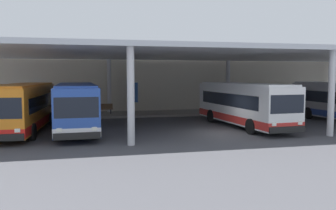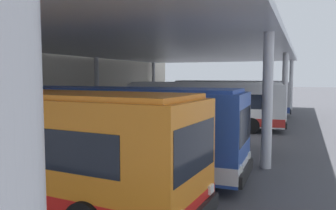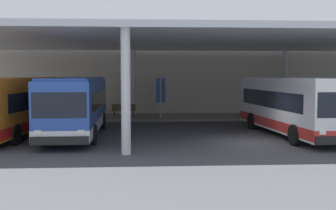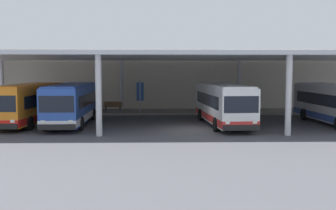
# 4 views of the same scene
# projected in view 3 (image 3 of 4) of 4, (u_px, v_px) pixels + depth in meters

# --- Properties ---
(ground_plane) EXTENTS (200.00, 200.00, 0.00)m
(ground_plane) POSITION_uv_depth(u_px,v_px,m) (255.00, 143.00, 20.46)
(ground_plane) COLOR #47474C
(platform_kerb) EXTENTS (42.00, 4.50, 0.18)m
(platform_kerb) POSITION_uv_depth(u_px,v_px,m) (214.00, 117.00, 32.15)
(platform_kerb) COLOR gray
(platform_kerb) RESTS_ON ground
(station_building_facade) EXTENTS (48.00, 1.60, 6.48)m
(station_building_facade) POSITION_uv_depth(u_px,v_px,m) (207.00, 76.00, 35.16)
(station_building_facade) COLOR beige
(station_building_facade) RESTS_ON ground
(canopy_shelter) EXTENTS (40.00, 17.00, 5.55)m
(canopy_shelter) POSITION_uv_depth(u_px,v_px,m) (232.00, 42.00, 25.55)
(canopy_shelter) COLOR silver
(canopy_shelter) RESTS_ON ground
(bus_nearest_bay) EXTENTS (3.25, 10.68, 3.17)m
(bus_nearest_bay) POSITION_uv_depth(u_px,v_px,m) (15.00, 105.00, 23.01)
(bus_nearest_bay) COLOR orange
(bus_nearest_bay) RESTS_ON ground
(bus_second_bay) EXTENTS (2.86, 10.57, 3.17)m
(bus_second_bay) POSITION_uv_depth(u_px,v_px,m) (76.00, 106.00, 22.84)
(bus_second_bay) COLOR #284CA8
(bus_second_bay) RESTS_ON ground
(bus_middle_bay) EXTENTS (3.24, 10.68, 3.17)m
(bus_middle_bay) POSITION_uv_depth(u_px,v_px,m) (291.00, 105.00, 22.97)
(bus_middle_bay) COLOR white
(bus_middle_bay) RESTS_ON ground
(bench_waiting) EXTENTS (1.80, 0.45, 0.92)m
(bench_waiting) POSITION_uv_depth(u_px,v_px,m) (124.00, 110.00, 31.74)
(bench_waiting) COLOR brown
(bench_waiting) RESTS_ON platform_kerb
(trash_bin) EXTENTS (0.52, 0.52, 0.98)m
(trash_bin) POSITION_uv_depth(u_px,v_px,m) (97.00, 110.00, 31.36)
(trash_bin) COLOR #33383D
(trash_bin) RESTS_ON platform_kerb
(banner_sign) EXTENTS (0.70, 0.12, 3.20)m
(banner_sign) POSITION_uv_depth(u_px,v_px,m) (161.00, 93.00, 30.95)
(banner_sign) COLOR #B2B2B7
(banner_sign) RESTS_ON platform_kerb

